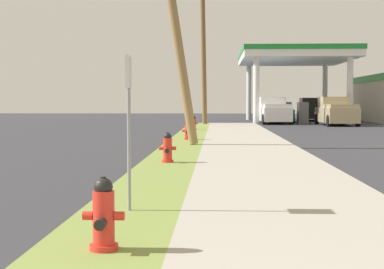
{
  "coord_description": "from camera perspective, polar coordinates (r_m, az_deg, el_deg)",
  "views": [
    {
      "loc": [
        1.9,
        -1.7,
        1.61
      ],
      "look_at": [
        1.2,
        14.58,
        0.7
      ],
      "focal_mm": 54.81,
      "sensor_mm": 36.0,
      "label": 1
    }
  ],
  "objects": [
    {
      "name": "car_navy_by_far_pump",
      "position": [
        54.61,
        7.2,
        2.23
      ],
      "size": [
        1.96,
        4.51,
        1.57
      ],
      "color": "navy",
      "rests_on": "ground"
    },
    {
      "name": "truck_tan_at_far_bay",
      "position": [
        41.58,
        13.85,
        2.14
      ],
      "size": [
        2.19,
        5.43,
        1.97
      ],
      "color": "tan",
      "rests_on": "ground"
    },
    {
      "name": "fire_hydrant_fourth",
      "position": [
        31.36,
        0.18,
        1.06
      ],
      "size": [
        0.42,
        0.37,
        0.74
      ],
      "color": "red",
      "rests_on": "grass_verge"
    },
    {
      "name": "truck_white_at_forecourt",
      "position": [
        44.0,
        7.92,
        2.25
      ],
      "size": [
        2.31,
        5.47,
        1.97
      ],
      "color": "white",
      "rests_on": "ground"
    },
    {
      "name": "truck_black_on_apron",
      "position": [
        51.68,
        11.66,
        2.35
      ],
      "size": [
        2.17,
        5.42,
        1.97
      ],
      "color": "black",
      "rests_on": "ground"
    },
    {
      "name": "fire_hydrant_nearest",
      "position": [
        6.01,
        -8.6,
        -8.05
      ],
      "size": [
        0.42,
        0.37,
        0.74
      ],
      "color": "red",
      "rests_on": "grass_verge"
    },
    {
      "name": "fire_hydrant_third",
      "position": [
        23.23,
        -0.44,
        0.31
      ],
      "size": [
        0.42,
        0.37,
        0.74
      ],
      "color": "red",
      "rests_on": "grass_verge"
    },
    {
      "name": "gas_station_canopy",
      "position": [
        49.21,
        17.77,
        4.23
      ],
      "size": [
        16.1,
        13.5,
        5.7
      ],
      "color": "silver",
      "rests_on": "ground"
    },
    {
      "name": "car_teal_by_near_pump",
      "position": [
        47.69,
        8.51,
        2.09
      ],
      "size": [
        2.0,
        4.53,
        1.57
      ],
      "color": "#197075",
      "rests_on": "ground"
    },
    {
      "name": "street_sign_post",
      "position": [
        8.05,
        -6.18,
        3.33
      ],
      "size": [
        0.05,
        0.36,
        2.12
      ],
      "color": "gray",
      "rests_on": "grass_verge"
    },
    {
      "name": "fire_hydrant_second",
      "position": [
        14.46,
        -2.39,
        -1.44
      ],
      "size": [
        0.42,
        0.38,
        0.74
      ],
      "color": "red",
      "rests_on": "grass_verge"
    },
    {
      "name": "utility_pole_midground",
      "position": [
        20.76,
        -2.03,
        12.98
      ],
      "size": [
        2.38,
        0.54,
        9.88
      ],
      "color": "#937047",
      "rests_on": "grass_verge"
    },
    {
      "name": "utility_pole_background",
      "position": [
        39.91,
        1.13,
        8.08
      ],
      "size": [
        0.67,
        1.42,
        9.62
      ],
      "color": "brown",
      "rests_on": "grass_verge"
    }
  ]
}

